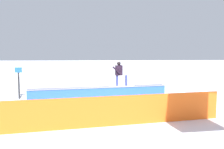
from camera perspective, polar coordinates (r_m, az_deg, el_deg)
The scene contains 5 objects.
ground_plane at distance 13.54m, azimuth -2.98°, elevation -6.22°, with size 120.00×120.00×0.00m, color white.
grind_box at distance 13.48m, azimuth -2.98°, elevation -4.75°, with size 7.75×1.85×0.78m.
snowboarder at distance 13.59m, azimuth 1.83°, elevation 0.41°, with size 1.50×0.47×1.41m.
safety_fence at distance 8.80m, azimuth -2.40°, elevation -8.92°, with size 9.64×0.06×1.13m, color orange.
trail_marker at distance 14.84m, azimuth -21.46°, elevation -1.69°, with size 0.40×0.10×1.84m.
Camera 1 is at (0.24, 13.26, 2.76)m, focal length 38.11 mm.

